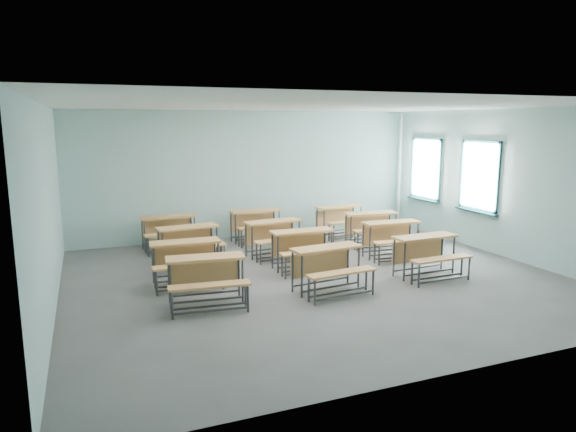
% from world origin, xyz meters
% --- Properties ---
extents(room, '(9.04, 8.04, 3.24)m').
position_xyz_m(room, '(0.08, 0.03, 1.60)').
color(room, slate).
rests_on(room, ground).
extents(desk_unit_r0c0, '(1.33, 0.97, 0.78)m').
position_xyz_m(desk_unit_r0c0, '(-2.24, -0.67, 0.53)').
color(desk_unit_r0c0, '#C88648').
rests_on(desk_unit_r0c0, ground).
extents(desk_unit_r0c1, '(1.33, 0.96, 0.78)m').
position_xyz_m(desk_unit_r0c1, '(-0.12, -0.80, 0.53)').
color(desk_unit_r0c1, '#C88648').
rests_on(desk_unit_r0c1, ground).
extents(desk_unit_r0c2, '(1.28, 0.88, 0.78)m').
position_xyz_m(desk_unit_r0c2, '(2.01, -0.69, 0.53)').
color(desk_unit_r0c2, '#C88648').
rests_on(desk_unit_r0c2, ground).
extents(desk_unit_r1c0, '(1.29, 0.90, 0.78)m').
position_xyz_m(desk_unit_r1c0, '(-2.34, 0.54, 0.53)').
color(desk_unit_r1c0, '#C88648').
rests_on(desk_unit_r1c0, ground).
extents(desk_unit_r1c1, '(1.27, 0.86, 0.78)m').
position_xyz_m(desk_unit_r1c1, '(0.02, 0.63, 0.53)').
color(desk_unit_r1c1, '#C88648').
rests_on(desk_unit_r1c1, ground).
extents(desk_unit_r1c2, '(1.31, 0.93, 0.78)m').
position_xyz_m(desk_unit_r1c2, '(2.17, 0.75, 0.53)').
color(desk_unit_r1c2, '#C88648').
rests_on(desk_unit_r1c2, ground).
extents(desk_unit_r2c0, '(1.34, 0.97, 0.78)m').
position_xyz_m(desk_unit_r2c0, '(-2.02, 1.88, 0.53)').
color(desk_unit_r2c0, '#C88648').
rests_on(desk_unit_r2c0, ground).
extents(desk_unit_r2c1, '(1.33, 0.96, 0.78)m').
position_xyz_m(desk_unit_r2c1, '(-0.16, 1.80, 0.53)').
color(desk_unit_r2c1, '#C88648').
rests_on(desk_unit_r2c1, ground).
extents(desk_unit_r2c2, '(1.34, 0.98, 0.78)m').
position_xyz_m(desk_unit_r2c2, '(2.36, 1.91, 0.53)').
color(desk_unit_r2c2, '#C88648').
rests_on(desk_unit_r2c2, ground).
extents(desk_unit_r3c0, '(1.29, 0.89, 0.78)m').
position_xyz_m(desk_unit_r3c0, '(-2.21, 3.29, 0.53)').
color(desk_unit_r3c0, '#C88648').
rests_on(desk_unit_r3c0, ground).
extents(desk_unit_r3c1, '(1.29, 0.90, 0.78)m').
position_xyz_m(desk_unit_r3c1, '(-0.09, 3.29, 0.53)').
color(desk_unit_r3c1, '#C88648').
rests_on(desk_unit_r3c1, ground).
extents(desk_unit_r3c2, '(1.35, 1.00, 0.78)m').
position_xyz_m(desk_unit_r3c2, '(2.13, 3.07, 0.53)').
color(desk_unit_r3c2, '#C88648').
rests_on(desk_unit_r3c2, ground).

